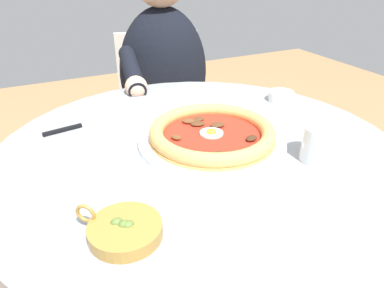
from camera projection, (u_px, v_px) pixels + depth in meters
name	position (u px, v px, depth m)	size (l,w,h in m)	color
dining_table	(199.00, 212.00, 0.88)	(0.91, 0.91, 0.74)	gray
pizza_on_plate	(212.00, 134.00, 0.81)	(0.34, 0.34, 0.04)	white
water_glass	(320.00, 146.00, 0.73)	(0.08, 0.08, 0.08)	silver
steak_knife	(76.00, 127.00, 0.88)	(0.23, 0.05, 0.01)	silver
ramekin_capers	(281.00, 96.00, 1.03)	(0.07, 0.07, 0.03)	white
olive_pan	(124.00, 230.00, 0.54)	(0.12, 0.11, 0.05)	olive
fork_utensil	(187.00, 97.00, 1.06)	(0.16, 0.07, 0.00)	#BCBCC1
diner_person	(165.00, 119.00, 1.49)	(0.43, 0.48, 1.14)	#282833
cafe_chair_diner	(162.00, 108.00, 1.61)	(0.50, 0.50, 0.82)	beige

